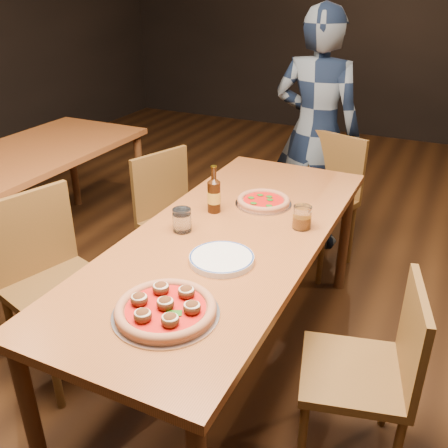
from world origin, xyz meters
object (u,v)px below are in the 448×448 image
at_px(table_left, 8,170).
at_px(chair_end, 316,202).
at_px(beer_bottle, 214,196).
at_px(plate_stack, 222,259).
at_px(pizza_meatball, 166,309).
at_px(pizza_margherita, 263,201).
at_px(chair_main_sw, 182,224).
at_px(chair_main_nw, 61,289).
at_px(amber_glass, 302,217).
at_px(table_main, 229,247).
at_px(chair_main_e, 354,372).
at_px(diner, 316,132).
at_px(water_glass, 182,220).

xyz_separation_m(table_left, chair_end, (1.79, 0.86, -0.22)).
bearing_deg(beer_bottle, plate_stack, -59.63).
relative_size(pizza_meatball, plate_stack, 1.40).
height_order(pizza_margherita, plate_stack, pizza_margherita).
distance_m(chair_main_sw, pizza_meatball, 1.36).
distance_m(pizza_margherita, plate_stack, 0.61).
distance_m(chair_main_nw, amber_glass, 1.18).
height_order(table_main, pizza_meatball, pizza_meatball).
bearing_deg(pizza_meatball, plate_stack, 87.64).
distance_m(chair_main_e, diner, 1.93).
height_order(chair_main_sw, pizza_meatball, chair_main_sw).
distance_m(beer_bottle, water_glass, 0.25).
bearing_deg(chair_main_sw, pizza_margherita, -86.33).
height_order(pizza_meatball, diner, diner).
xyz_separation_m(plate_stack, water_glass, (-0.28, 0.17, 0.04)).
bearing_deg(amber_glass, table_main, -144.61).
bearing_deg(amber_glass, beer_bottle, -177.87).
distance_m(chair_main_e, amber_glass, 0.71).
bearing_deg(beer_bottle, diner, 84.40).
height_order(table_main, beer_bottle, beer_bottle).
xyz_separation_m(table_main, table_left, (-1.70, 0.30, 0.00)).
relative_size(water_glass, amber_glass, 0.99).
relative_size(table_left, plate_stack, 7.58).
bearing_deg(pizza_meatball, chair_end, 89.16).
distance_m(table_left, amber_glass, 1.98).
xyz_separation_m(table_main, chair_end, (0.09, 1.16, -0.22)).
xyz_separation_m(chair_main_sw, water_glass, (0.36, -0.59, 0.36)).
height_order(water_glass, diner, diner).
bearing_deg(chair_main_sw, diner, -9.41).
bearing_deg(plate_stack, diner, 93.89).
xyz_separation_m(pizza_meatball, beer_bottle, (-0.23, 0.82, 0.06)).
bearing_deg(chair_main_e, diner, -172.29).
relative_size(chair_main_nw, chair_main_sw, 1.06).
relative_size(chair_main_nw, plate_stack, 3.57).
bearing_deg(plate_stack, table_left, 163.22).
xyz_separation_m(pizza_margherita, beer_bottle, (-0.19, -0.19, 0.06)).
distance_m(amber_glass, diner, 1.32).
relative_size(chair_main_e, pizza_margherita, 2.99).
distance_m(water_glass, amber_glass, 0.55).
distance_m(chair_main_nw, pizza_margherita, 1.07).
bearing_deg(amber_glass, plate_stack, -114.50).
xyz_separation_m(table_main, beer_bottle, (-0.16, 0.18, 0.15)).
relative_size(table_main, pizza_margherita, 7.00).
height_order(table_main, chair_main_sw, chair_main_sw).
bearing_deg(chair_end, diner, 128.50).
distance_m(table_left, plate_stack, 1.86).
relative_size(table_left, amber_glass, 18.68).
height_order(pizza_meatball, beer_bottle, beer_bottle).
bearing_deg(chair_end, pizza_margherita, -77.66).
relative_size(chair_main_nw, diner, 0.57).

